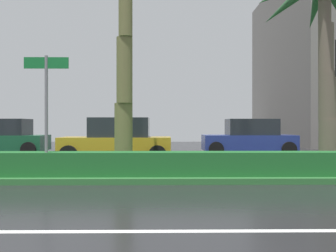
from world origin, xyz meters
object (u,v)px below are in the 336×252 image
object	(u,v)px
car_in_traffic_second	(1,138)
palm_tree_centre	(325,6)
car_in_traffic_third	(117,140)
street_name_sign	(46,99)
car_in_traffic_fourth	(249,138)

from	to	relation	value
car_in_traffic_second	palm_tree_centre	bearing A→B (deg)	152.12
palm_tree_centre	car_in_traffic_third	distance (m)	8.72
palm_tree_centre	street_name_sign	xyz separation A→B (m)	(-7.78, -1.98, -2.95)
car_in_traffic_second	car_in_traffic_third	size ratio (longest dim) A/B	1.00
palm_tree_centre	car_in_traffic_second	size ratio (longest dim) A/B	1.47
palm_tree_centre	car_in_traffic_second	distance (m)	14.74
palm_tree_centre	car_in_traffic_fourth	distance (m)	7.94
car_in_traffic_second	car_in_traffic_fourth	distance (m)	11.70
palm_tree_centre	car_in_traffic_fourth	bearing A→B (deg)	96.68
street_name_sign	car_in_traffic_third	distance (m)	5.89
street_name_sign	car_in_traffic_third	xyz separation A→B (m)	(1.09, 5.65, -1.25)
car_in_traffic_second	car_in_traffic_third	distance (m)	6.49
car_in_traffic_fourth	palm_tree_centre	bearing A→B (deg)	96.68
palm_tree_centre	car_in_traffic_second	bearing A→B (deg)	152.12
street_name_sign	car_in_traffic_third	bearing A→B (deg)	79.14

